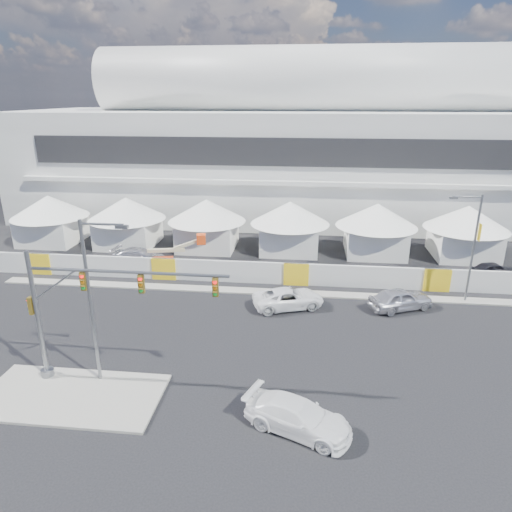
# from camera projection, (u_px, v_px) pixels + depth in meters

# --- Properties ---
(ground) EXTENTS (160.00, 160.00, 0.00)m
(ground) POSITION_uv_depth(u_px,v_px,m) (190.00, 373.00, 27.63)
(ground) COLOR black
(ground) RESTS_ON ground
(median_island) EXTENTS (10.00, 5.00, 0.15)m
(median_island) POSITION_uv_depth(u_px,v_px,m) (71.00, 396.00, 25.42)
(median_island) COLOR gray
(median_island) RESTS_ON ground
(far_curb) EXTENTS (80.00, 1.20, 0.12)m
(far_curb) POSITION_uv_depth(u_px,v_px,m) (467.00, 301.00, 37.23)
(far_curb) COLOR gray
(far_curb) RESTS_ON ground
(stadium) EXTENTS (80.00, 24.80, 21.98)m
(stadium) POSITION_uv_depth(u_px,v_px,m) (323.00, 145.00, 62.47)
(stadium) COLOR silver
(stadium) RESTS_ON ground
(tent_row) EXTENTS (53.40, 8.40, 5.40)m
(tent_row) POSITION_uv_depth(u_px,v_px,m) (248.00, 221.00, 49.03)
(tent_row) COLOR white
(tent_row) RESTS_ON ground
(hoarding_fence) EXTENTS (70.00, 0.25, 2.00)m
(hoarding_fence) POSITION_uv_depth(u_px,v_px,m) (296.00, 274.00, 40.26)
(hoarding_fence) COLOR silver
(hoarding_fence) RESTS_ON ground
(sedan_silver) EXTENTS (3.87, 5.43, 1.72)m
(sedan_silver) POSITION_uv_depth(u_px,v_px,m) (400.00, 299.00, 35.68)
(sedan_silver) COLOR silver
(sedan_silver) RESTS_ON ground
(pickup_curb) EXTENTS (4.30, 6.13, 1.55)m
(pickup_curb) POSITION_uv_depth(u_px,v_px,m) (288.00, 298.00, 36.00)
(pickup_curb) COLOR white
(pickup_curb) RESTS_ON ground
(pickup_near) EXTENTS (4.14, 5.94, 1.60)m
(pickup_near) POSITION_uv_depth(u_px,v_px,m) (298.00, 416.00, 22.71)
(pickup_near) COLOR white
(pickup_near) RESTS_ON ground
(lot_car_b) EXTENTS (2.70, 4.41, 1.40)m
(lot_car_b) POSITION_uv_depth(u_px,v_px,m) (493.00, 270.00, 42.14)
(lot_car_b) COLOR black
(lot_car_b) RESTS_ON ground
(lot_car_c) EXTENTS (2.94, 5.80, 1.61)m
(lot_car_c) POSITION_uv_depth(u_px,v_px,m) (140.00, 257.00, 45.18)
(lot_car_c) COLOR silver
(lot_car_c) RESTS_ON ground
(traffic_mast) EXTENTS (11.49, 0.76, 7.82)m
(traffic_mast) POSITION_uv_depth(u_px,v_px,m) (76.00, 310.00, 25.48)
(traffic_mast) COLOR slate
(traffic_mast) RESTS_ON median_island
(streetlight_median) EXTENTS (2.67, 0.27, 9.67)m
(streetlight_median) POSITION_uv_depth(u_px,v_px,m) (94.00, 292.00, 25.02)
(streetlight_median) COLOR slate
(streetlight_median) RESTS_ON median_island
(streetlight_curb) EXTENTS (2.62, 0.59, 8.85)m
(streetlight_curb) POSITION_uv_depth(u_px,v_px,m) (472.00, 241.00, 35.58)
(streetlight_curb) COLOR gray
(streetlight_curb) RESTS_ON ground
(boom_lift) EXTENTS (6.82, 2.15, 3.38)m
(boom_lift) POSITION_uv_depth(u_px,v_px,m) (161.00, 260.00, 43.87)
(boom_lift) COLOR #F04816
(boom_lift) RESTS_ON ground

